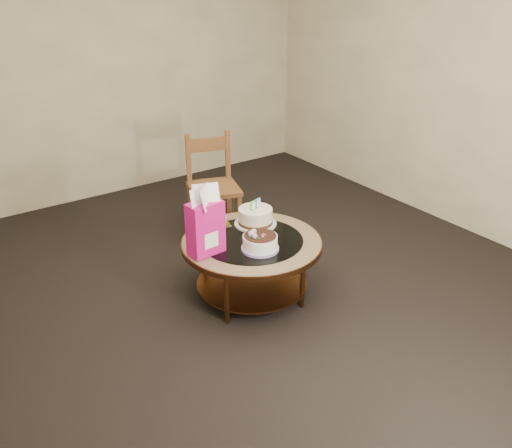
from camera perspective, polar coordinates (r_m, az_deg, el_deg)
ground at (r=4.32m, az=-0.41°, el=-6.99°), size 5.00×5.00×0.00m
room_walls at (r=3.72m, az=-0.49°, el=13.44°), size 4.52×5.02×2.61m
coffee_table at (r=4.12m, az=-0.43°, el=-2.56°), size 1.02×1.02×0.46m
decorated_cake at (r=3.93m, az=0.39°, el=-1.93°), size 0.26×0.26×0.15m
cream_cake at (r=4.29m, az=-0.05°, el=0.73°), size 0.32×0.32×0.20m
gift_bag at (r=3.82m, az=-5.10°, el=0.29°), size 0.25×0.19×0.48m
pillar_candle at (r=4.28m, az=-3.37°, el=0.12°), size 0.11×0.11×0.08m
dining_chair at (r=5.04m, az=-4.34°, el=3.83°), size 0.52×0.52×0.90m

